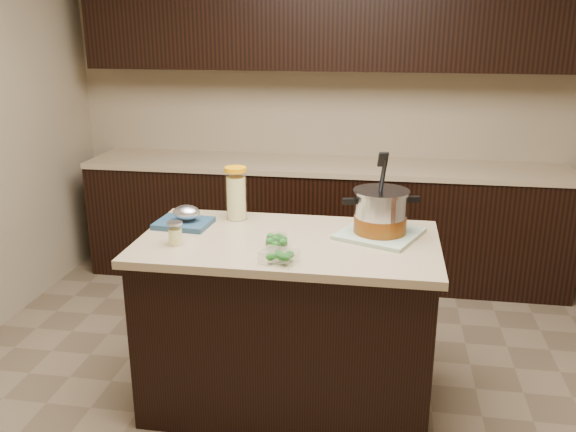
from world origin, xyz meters
name	(u,v)px	position (x,y,z in m)	size (l,w,h in m)	color
ground_plane	(288,398)	(0.00, 0.00, 0.00)	(4.00, 4.00, 0.00)	brown
room_shell	(288,68)	(0.00, 0.00, 1.71)	(4.04, 4.04, 2.72)	tan
back_cabinets	(325,157)	(0.00, 1.74, 0.94)	(3.60, 0.63, 2.33)	black
island	(288,322)	(0.00, 0.00, 0.45)	(1.46, 0.81, 0.90)	black
dish_towel	(379,234)	(0.44, 0.13, 0.91)	(0.36, 0.36, 0.02)	#557F5B
stock_pot	(380,214)	(0.44, 0.13, 1.01)	(0.38, 0.34, 0.39)	#B7B7BC
lemonade_pitcher	(236,195)	(-0.33, 0.28, 1.03)	(0.15, 0.15, 0.28)	#DFD988
mason_jar	(175,234)	(-0.52, -0.15, 0.95)	(0.09, 0.09, 0.12)	#DFD988
broccoli_tub_left	(277,240)	(-0.04, -0.08, 0.92)	(0.13, 0.13, 0.05)	silver
broccoli_tub_right	(276,245)	(-0.03, -0.14, 0.92)	(0.13, 0.13, 0.05)	silver
broccoli_tub_rect	(279,257)	(0.01, -0.31, 0.93)	(0.18, 0.15, 0.06)	silver
blue_tray	(185,219)	(-0.56, 0.12, 0.94)	(0.29, 0.24, 0.10)	navy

